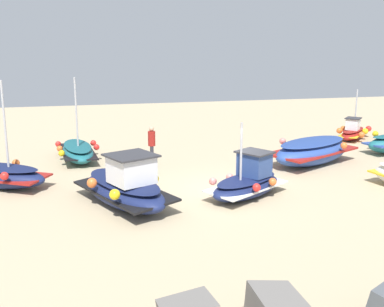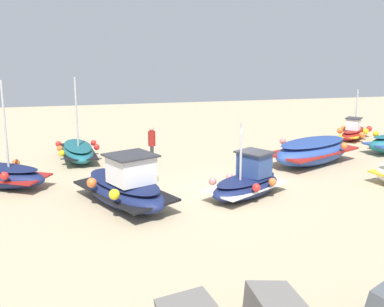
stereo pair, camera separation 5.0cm
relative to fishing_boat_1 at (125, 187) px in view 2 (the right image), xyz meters
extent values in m
plane|color=tan|center=(-3.83, -0.74, -0.63)|extent=(53.16, 53.16, 0.00)
ellipsoid|color=navy|center=(0.03, -0.07, -0.18)|extent=(3.35, 4.70, 0.99)
cube|color=black|center=(0.03, -0.07, -0.14)|extent=(3.29, 4.54, 0.17)
ellipsoid|color=#151E45|center=(0.03, -0.07, 0.19)|extent=(2.91, 4.12, 0.23)
cube|color=white|center=(-0.19, 0.42, 0.70)|extent=(1.62, 1.59, 0.88)
cube|color=#333338|center=(-0.19, 0.42, 1.17)|extent=(1.87, 1.85, 0.06)
sphere|color=#EA7F75|center=(-0.37, -1.52, 0.05)|extent=(0.33, 0.33, 0.33)
sphere|color=orange|center=(1.07, -0.03, 0.22)|extent=(0.33, 0.33, 0.33)
sphere|color=yellow|center=(-1.00, -0.12, 0.19)|extent=(0.33, 0.33, 0.33)
sphere|color=yellow|center=(0.44, 1.37, 0.21)|extent=(0.33, 0.33, 0.33)
ellipsoid|color=#2D4C9E|center=(-8.74, -3.64, -0.08)|extent=(4.93, 3.76, 1.12)
cube|color=maroon|center=(-8.74, -3.64, -0.03)|extent=(4.79, 3.74, 0.11)
ellipsoid|color=navy|center=(-8.74, -3.64, 0.38)|extent=(4.33, 3.30, 0.20)
sphere|color=orange|center=(-9.93, -3.06, 0.28)|extent=(0.30, 0.30, 0.30)
sphere|color=#EA7F75|center=(-7.54, -4.22, 0.37)|extent=(0.30, 0.30, 0.30)
ellipsoid|color=navy|center=(-4.25, 0.11, -0.28)|extent=(3.50, 2.88, 0.72)
cube|color=white|center=(-4.25, 0.11, -0.24)|extent=(3.41, 2.84, 0.09)
ellipsoid|color=#151E45|center=(-4.25, 0.11, 0.01)|extent=(3.08, 2.53, 0.14)
cube|color=#2D4784|center=(-4.61, -0.11, 0.48)|extent=(1.23, 1.28, 0.83)
cube|color=#333338|center=(-4.61, -0.11, 0.93)|extent=(1.42, 1.48, 0.06)
cylinder|color=#B7B7BC|center=(-3.95, 0.30, 1.07)|extent=(0.08, 0.08, 2.01)
sphere|color=#EA7F75|center=(-3.06, -0.06, -0.02)|extent=(0.28, 0.28, 0.28)
sphere|color=red|center=(-4.27, 1.02, -0.02)|extent=(0.28, 0.28, 0.28)
sphere|color=#EA7F75|center=(-3.84, -0.54, -0.06)|extent=(0.28, 0.28, 0.28)
sphere|color=orange|center=(-5.06, 0.53, -0.01)|extent=(0.28, 0.28, 0.28)
sphere|color=red|center=(-4.63, -1.03, -0.04)|extent=(0.28, 0.28, 0.28)
cylinder|color=#B7B7BC|center=(4.00, -2.90, 1.80)|extent=(0.08, 0.08, 3.19)
sphere|color=red|center=(4.03, -1.96, 0.12)|extent=(0.30, 0.30, 0.30)
sphere|color=orange|center=(3.84, -3.77, 0.13)|extent=(0.30, 0.30, 0.30)
ellipsoid|color=#1E6670|center=(1.49, -6.94, -0.27)|extent=(1.77, 3.95, 0.78)
cube|color=black|center=(1.49, -6.94, -0.23)|extent=(1.78, 3.80, 0.12)
ellipsoid|color=#1A565F|center=(1.49, -6.94, 0.03)|extent=(1.54, 3.48, 0.17)
cylinder|color=#B7B7BC|center=(1.46, -6.64, 1.65)|extent=(0.08, 0.08, 3.12)
sphere|color=yellow|center=(2.18, -5.79, -0.02)|extent=(0.28, 0.28, 0.28)
sphere|color=red|center=(0.64, -6.48, 0.02)|extent=(0.28, 0.28, 0.28)
sphere|color=orange|center=(2.28, -6.86, -0.04)|extent=(0.28, 0.28, 0.28)
sphere|color=red|center=(0.75, -7.55, 0.01)|extent=(0.28, 0.28, 0.28)
sphere|color=red|center=(2.39, -7.93, -0.04)|extent=(0.28, 0.28, 0.28)
sphere|color=yellow|center=(-13.04, -5.31, 0.25)|extent=(0.30, 0.30, 0.30)
ellipsoid|color=maroon|center=(-13.73, -8.36, -0.35)|extent=(2.93, 2.92, 0.61)
cube|color=gold|center=(-13.73, -8.36, -0.32)|extent=(2.86, 2.85, 0.10)
ellipsoid|color=maroon|center=(-13.73, -8.36, -0.11)|extent=(2.57, 2.56, 0.13)
cube|color=white|center=(-13.60, -8.23, 0.24)|extent=(0.98, 0.98, 0.62)
cube|color=#333338|center=(-13.60, -8.23, 0.58)|extent=(1.14, 1.14, 0.06)
cylinder|color=#B7B7BC|center=(-13.93, -8.55, 1.05)|extent=(0.08, 0.08, 2.22)
sphere|color=red|center=(-14.80, -8.50, -0.11)|extent=(0.33, 0.33, 0.33)
sphere|color=orange|center=(-13.57, -9.12, -0.16)|extent=(0.33, 0.33, 0.33)
sphere|color=yellow|center=(-14.19, -7.89, -0.13)|extent=(0.33, 0.33, 0.33)
sphere|color=orange|center=(-12.96, -8.52, -0.15)|extent=(0.33, 0.33, 0.33)
sphere|color=orange|center=(-13.58, -7.28, -0.19)|extent=(0.33, 0.33, 0.33)
cylinder|color=#2D2D38|center=(-1.69, -5.08, -0.17)|extent=(0.14, 0.14, 0.91)
cylinder|color=#2D2D38|center=(-1.69, -4.92, -0.17)|extent=(0.14, 0.14, 0.91)
cylinder|color=maroon|center=(-1.69, -5.00, 0.61)|extent=(0.32, 0.32, 0.65)
sphere|color=tan|center=(-1.69, -5.00, 1.04)|extent=(0.22, 0.22, 0.22)
camera|label=1|loc=(1.40, 15.28, 4.68)|focal=44.54mm
camera|label=2|loc=(1.36, 15.29, 4.68)|focal=44.54mm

